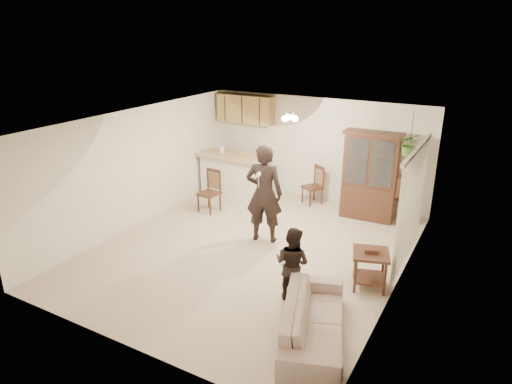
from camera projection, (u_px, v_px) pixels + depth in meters
The scene contains 23 objects.
floor at pixel (251, 250), 8.81m from camera, with size 6.50×6.50×0.00m, color #C5B095.
ceiling at pixel (250, 122), 7.95m from camera, with size 5.50×6.50×0.02m, color white.
wall_back at pixel (317, 150), 11.04m from camera, with size 5.50×0.02×2.50m, color beige.
wall_front at pixel (121, 265), 5.71m from camera, with size 5.50×0.02×2.50m, color beige.
wall_left at pixel (138, 168), 9.64m from camera, with size 0.02×6.50×2.50m, color beige.
wall_right at pixel (403, 218), 7.12m from camera, with size 0.02×6.50×2.50m, color beige.
breakfast_bar at pixel (233, 177), 11.41m from camera, with size 1.60×0.55×1.00m, color silver.
bar_top at pixel (233, 156), 11.22m from camera, with size 1.75×0.70×0.08m, color tan.
upper_cabinets at pixel (245, 109), 11.47m from camera, with size 1.50×0.34×0.70m, color olive.
vertical_blinds at pixel (411, 207), 7.93m from camera, with size 0.06×2.30×2.10m, color silver, non-canonical shape.
ceiling_fixture at pixel (290, 117), 8.87m from camera, with size 0.36×0.36×0.20m, color #FFE8BF, non-canonical shape.
hanging_plant at pixel (410, 144), 9.09m from camera, with size 0.43×0.37×0.48m, color #2C5120.
plant_cord at pixel (412, 128), 8.97m from camera, with size 0.01×0.01×0.65m, color black.
sofa at pixel (314, 316), 6.19m from camera, with size 1.87×0.73×0.73m, color beige.
adult at pixel (264, 198), 8.92m from camera, with size 0.66×0.43×1.80m, color black.
child at pixel (292, 260), 7.03m from camera, with size 0.66×0.51×1.35m, color black.
china_hutch at pixel (370, 177), 9.96m from camera, with size 1.26×0.53×1.96m.
side_table at pixel (370, 269), 7.46m from camera, with size 0.72×0.72×0.70m.
chair_bar at pixel (209, 200), 10.56m from camera, with size 0.48×0.48×0.98m.
chair_hutch_left at pixel (312, 193), 11.04m from camera, with size 0.57×0.57×0.93m.
chair_hutch_right at pixel (393, 205), 10.17m from camera, with size 0.60×0.60×1.09m.
controller_adult at pixel (259, 175), 8.28m from camera, with size 0.05×0.17×0.05m, color white.
controller_child at pixel (283, 263), 6.79m from camera, with size 0.03×0.11×0.03m, color white.
Camera 1 is at (3.94, -6.84, 4.07)m, focal length 32.00 mm.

